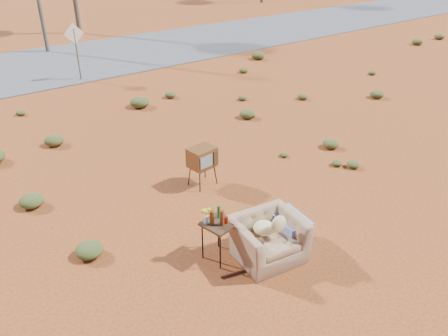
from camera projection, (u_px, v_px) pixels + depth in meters
ground at (248, 243)px, 8.26m from camera, size 140.00×140.00×0.00m
highway at (21, 69)px, 18.69m from camera, size 140.00×7.00×0.04m
armchair at (272, 232)px, 7.77m from camera, size 1.53×0.96×1.05m
tv_unit at (202, 158)px, 9.86m from camera, size 0.63×0.53×0.94m
side_table at (216, 222)px, 7.54m from camera, size 0.62×0.62×1.06m
rusty_bar at (266, 264)px, 7.70m from camera, size 1.65×0.49×0.05m
road_sign at (75, 42)px, 16.70m from camera, size 0.78×0.06×2.19m
scrub_patch at (107, 164)px, 10.82m from camera, size 17.49×8.07×0.33m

